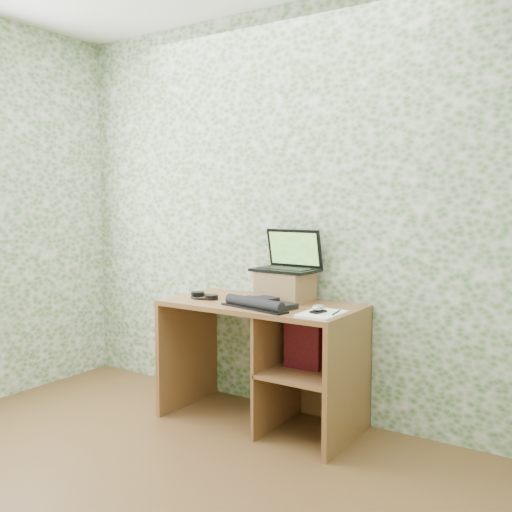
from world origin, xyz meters
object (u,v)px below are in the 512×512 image
Objects in this scene: keyboard at (260,303)px; notepad at (321,314)px; riser at (285,286)px; desk at (274,347)px; laptop at (289,261)px.

notepad is at bearing 10.47° from keyboard.
keyboard is at bearing -91.78° from riser.
laptop is at bearing 87.06° from desk.
notepad is at bearing -35.94° from riser.
laptop is 0.84× the size of keyboard.
laptop is 0.57m from notepad.
laptop is at bearing 100.38° from keyboard.
desk is 0.52m from notepad.
keyboard reaches higher than desk.
keyboard is 0.41m from notepad.
keyboard is 1.69× the size of notepad.
riser is 0.64× the size of keyboard.
laptop is at bearing 90.00° from riser.
notepad reaches higher than desk.
keyboard is at bearing 179.32° from notepad.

